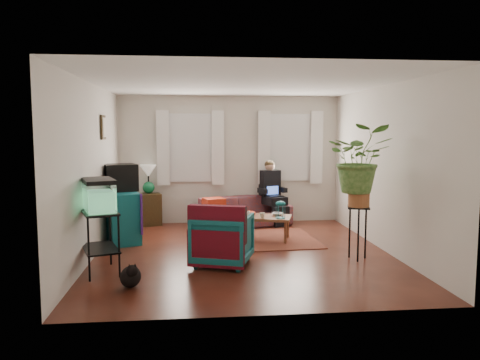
{
  "coord_description": "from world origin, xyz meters",
  "views": [
    {
      "loc": [
        -0.76,
        -7.09,
        1.89
      ],
      "look_at": [
        0.0,
        0.4,
        1.1
      ],
      "focal_mm": 35.0,
      "sensor_mm": 36.0,
      "label": 1
    }
  ],
  "objects": [
    {
      "name": "coffee_table",
      "position": [
        0.41,
        0.82,
        0.21
      ],
      "size": [
        1.14,
        0.83,
        0.42
      ],
      "primitive_type": "cube",
      "rotation": [
        0.0,
        0.0,
        -0.29
      ],
      "color": "brown",
      "rests_on": "floor"
    },
    {
      "name": "cup_a",
      "position": [
        0.16,
        0.79,
        0.47
      ],
      "size": [
        0.14,
        0.14,
        0.09
      ],
      "primitive_type": "imported",
      "rotation": [
        0.0,
        0.0,
        -0.29
      ],
      "color": "white",
      "rests_on": "coffee_table"
    },
    {
      "name": "seated_person",
      "position": [
        0.85,
        2.29,
        0.59
      ],
      "size": [
        0.67,
        0.74,
        1.18
      ],
      "primitive_type": null,
      "rotation": [
        0.0,
        0.0,
        0.34
      ],
      "color": "black",
      "rests_on": "sofa"
    },
    {
      "name": "side_table",
      "position": [
        -1.65,
        2.37,
        0.32
      ],
      "size": [
        0.54,
        0.54,
        0.64
      ],
      "primitive_type": "cube",
      "rotation": [
        0.0,
        0.0,
        0.28
      ],
      "color": "#402818",
      "rests_on": "floor"
    },
    {
      "name": "potted_plant",
      "position": [
        1.65,
        -0.53,
        1.33
      ],
      "size": [
        1.09,
        1.01,
        1.0
      ],
      "primitive_type": "imported",
      "rotation": [
        0.0,
        0.0,
        -0.3
      ],
      "color": "#599947",
      "rests_on": "plant_stand"
    },
    {
      "name": "wall_right",
      "position": [
        2.25,
        0.0,
        1.3
      ],
      "size": [
        0.01,
        5.0,
        2.6
      ],
      "primitive_type": "cube",
      "color": "silver",
      "rests_on": "floor"
    },
    {
      "name": "curtains_right",
      "position": [
        1.25,
        2.4,
        1.55
      ],
      "size": [
        1.36,
        0.06,
        1.5
      ],
      "primitive_type": "cube",
      "color": "white",
      "rests_on": "wall_back"
    },
    {
      "name": "picture_frame",
      "position": [
        -2.21,
        0.85,
        1.95
      ],
      "size": [
        0.04,
        0.32,
        0.4
      ],
      "primitive_type": "cube",
      "color": "#3D2616",
      "rests_on": "wall_left"
    },
    {
      "name": "area_rug",
      "position": [
        0.35,
        0.82,
        0.01
      ],
      "size": [
        2.09,
        1.71,
        0.01
      ],
      "primitive_type": "cube",
      "rotation": [
        0.0,
        0.0,
        0.06
      ],
      "color": "brown",
      "rests_on": "floor"
    },
    {
      "name": "black_cat",
      "position": [
        -1.52,
        -1.48,
        0.16
      ],
      "size": [
        0.34,
        0.43,
        0.33
      ],
      "primitive_type": "ellipsoid",
      "rotation": [
        0.0,
        0.0,
        0.26
      ],
      "color": "black",
      "rests_on": "floor"
    },
    {
      "name": "curtains_left",
      "position": [
        -0.8,
        2.4,
        1.55
      ],
      "size": [
        1.36,
        0.06,
        1.5
      ],
      "primitive_type": "cube",
      "color": "white",
      "rests_on": "wall_back"
    },
    {
      "name": "table_lamp",
      "position": [
        -1.65,
        2.37,
        0.91
      ],
      "size": [
        0.41,
        0.41,
        0.58
      ],
      "primitive_type": null,
      "rotation": [
        0.0,
        0.0,
        0.28
      ],
      "color": "white",
      "rests_on": "side_table"
    },
    {
      "name": "wall_back",
      "position": [
        0.0,
        2.5,
        1.3
      ],
      "size": [
        4.5,
        0.01,
        2.6
      ],
      "primitive_type": "cube",
      "color": "silver",
      "rests_on": "floor"
    },
    {
      "name": "aquarium_stand",
      "position": [
        -2.0,
        -0.82,
        0.42
      ],
      "size": [
        0.64,
        0.84,
        0.84
      ],
      "primitive_type": "cube",
      "rotation": [
        0.0,
        0.0,
        0.33
      ],
      "color": "black",
      "rests_on": "floor"
    },
    {
      "name": "crt_tv",
      "position": [
        -2.0,
        1.08,
        1.09
      ],
      "size": [
        0.66,
        0.63,
        0.46
      ],
      "primitive_type": "cube",
      "rotation": [
        0.0,
        0.0,
        0.34
      ],
      "color": "black",
      "rests_on": "dresser"
    },
    {
      "name": "wall_front",
      "position": [
        0.0,
        -2.5,
        1.3
      ],
      "size": [
        4.5,
        0.01,
        2.6
      ],
      "primitive_type": "cube",
      "color": "silver",
      "rests_on": "floor"
    },
    {
      "name": "serape_throw",
      "position": [
        -0.44,
        -0.88,
        0.56
      ],
      "size": [
        0.82,
        0.43,
        0.65
      ],
      "primitive_type": "cube",
      "rotation": [
        0.0,
        0.0,
        -0.32
      ],
      "color": "#9E0A0A",
      "rests_on": "armchair"
    },
    {
      "name": "birdcage",
      "position": [
        0.7,
        0.58,
        0.57
      ],
      "size": [
        0.21,
        0.21,
        0.3
      ],
      "primitive_type": null,
      "rotation": [
        0.0,
        0.0,
        -0.29
      ],
      "color": "#115B6B",
      "rests_on": "coffee_table"
    },
    {
      "name": "bowl",
      "position": [
        0.7,
        0.82,
        0.45
      ],
      "size": [
        0.25,
        0.25,
        0.05
      ],
      "primitive_type": "imported",
      "rotation": [
        0.0,
        0.0,
        -0.29
      ],
      "color": "white",
      "rests_on": "coffee_table"
    },
    {
      "name": "wall_left",
      "position": [
        -2.25,
        0.0,
        1.3
      ],
      "size": [
        0.01,
        5.0,
        2.6
      ],
      "primitive_type": "cube",
      "color": "silver",
      "rests_on": "floor"
    },
    {
      "name": "dresser",
      "position": [
        -1.99,
        0.99,
        0.43
      ],
      "size": [
        0.77,
        1.07,
        0.86
      ],
      "primitive_type": "cube",
      "rotation": [
        0.0,
        0.0,
        0.34
      ],
      "color": "#135773",
      "rests_on": "floor"
    },
    {
      "name": "window_right",
      "position": [
        1.25,
        2.48,
        1.55
      ],
      "size": [
        1.08,
        0.04,
        1.38
      ],
      "primitive_type": "cube",
      "color": "white",
      "rests_on": "wall_back"
    },
    {
      "name": "plant_stand",
      "position": [
        1.65,
        -0.53,
        0.39
      ],
      "size": [
        0.42,
        0.42,
        0.79
      ],
      "primitive_type": "cube",
      "rotation": [
        0.0,
        0.0,
        -0.3
      ],
      "color": "black",
      "rests_on": "floor"
    },
    {
      "name": "ceiling",
      "position": [
        0.0,
        0.0,
        2.6
      ],
      "size": [
        4.5,
        5.0,
        0.01
      ],
      "primitive_type": "cube",
      "color": "white",
      "rests_on": "wall_back"
    },
    {
      "name": "sofa",
      "position": [
        0.18,
        2.05,
        0.39
      ],
      "size": [
        2.12,
        1.4,
        0.77
      ],
      "primitive_type": "imported",
      "rotation": [
        0.0,
        0.0,
        0.34
      ],
      "color": "brown",
      "rests_on": "floor"
    },
    {
      "name": "cup_b",
      "position": [
        0.4,
        0.64,
        0.47
      ],
      "size": [
        0.12,
        0.12,
        0.09
      ],
      "primitive_type": "imported",
      "rotation": [
        0.0,
        0.0,
        -0.29
      ],
      "color": "beige",
      "rests_on": "coffee_table"
    },
    {
      "name": "aquarium",
      "position": [
        -2.0,
        -0.82,
        1.06
      ],
      "size": [
        0.58,
        0.77,
        0.44
      ],
      "primitive_type": "cube",
      "rotation": [
        0.0,
        0.0,
        0.33
      ],
      "color": "#7FD899",
      "rests_on": "aquarium_stand"
    },
    {
      "name": "armchair",
      "position": [
        -0.35,
        -0.59,
        0.4
      ],
      "size": [
        0.96,
        0.93,
        0.79
      ],
      "primitive_type": "imported",
      "rotation": [
        0.0,
        0.0,
        2.82
      ],
      "color": "navy",
      "rests_on": "floor"
    },
    {
      "name": "snack_tray",
      "position": [
        0.18,
        1.03,
        0.44
      ],
      "size": [
        0.4,
        0.4,
        0.04
      ],
      "primitive_type": "cylinder",
      "rotation": [
        0.0,
        0.0,
        -0.29
      ],
      "color": "#B21414",
      "rests_on": "coffee_table"
    },
    {
      "name": "window_left",
      "position": [
        -0.8,
        2.48,
        1.55
      ],
      "size": [
        1.08,
        0.04,
        1.38
      ],
      "primitive_type": "cube",
      "color": "white",
      "rests_on": "wall_back"
    },
    {
      "name": "floor",
      "position": [
        0.0,
        0.0,
        0.0
      ],
      "size": [
        4.5,
        5.0,
        0.01
      ],
      "primitive_type": "cube",
      "color": "#4F2B14",
      "rests_on": "ground"
    }
  ]
}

